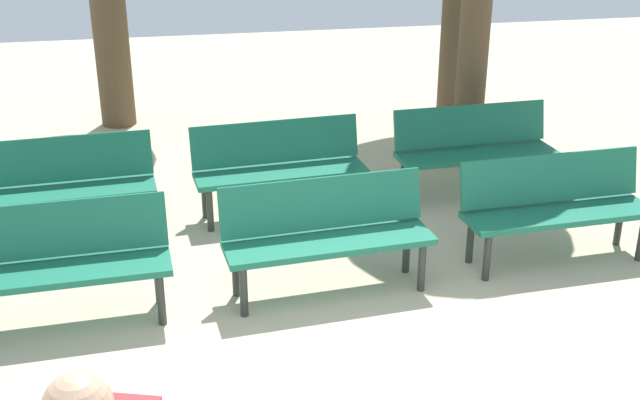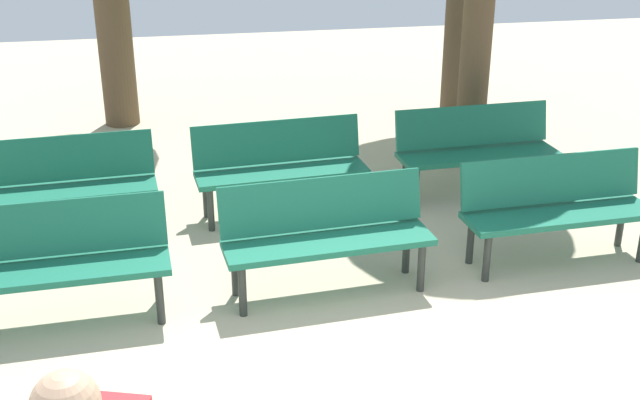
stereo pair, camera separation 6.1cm
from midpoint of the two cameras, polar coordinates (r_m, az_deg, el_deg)
The scene contains 6 objects.
bench_r0_c0 at distance 5.99m, azimuth -18.63°, elevation -3.95°, with size 1.62×0.55×0.87m.
bench_r0_c1 at distance 6.11m, azimuth 0.19°, elevation -2.13°, with size 1.63×0.59×0.87m.
bench_r0_c2 at distance 6.87m, azimuth 16.20°, elevation -0.16°, with size 1.62×0.55×0.87m.
bench_r1_c0 at distance 7.39m, azimuth -18.15°, elevation 1.23°, with size 1.63×0.57×0.87m.
bench_r1_c1 at distance 7.49m, azimuth -3.18°, elevation 2.66°, with size 1.63×0.59×0.87m.
bench_r1_c2 at distance 8.11m, azimuth 10.71°, elevation 3.88°, with size 1.62×0.54×0.87m.
Camera 1 is at (-1.24, -3.85, 3.07)m, focal length 44.90 mm.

